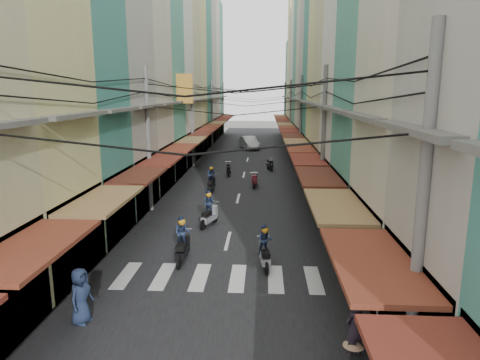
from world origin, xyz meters
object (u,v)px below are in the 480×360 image
(market_umbrella, at_px, (378,208))
(traffic_sign, at_px, (336,198))
(white_car, at_px, (249,149))
(bicycle, at_px, (392,244))

(market_umbrella, relative_size, traffic_sign, 0.70)
(white_car, relative_size, bicycle, 3.62)
(white_car, bearing_deg, market_umbrella, -95.58)
(white_car, xyz_separation_m, market_umbrella, (6.65, -33.07, 1.89))
(bicycle, xyz_separation_m, traffic_sign, (-2.72, -0.48, 2.24))
(traffic_sign, bearing_deg, market_umbrella, -11.56)
(market_umbrella, height_order, traffic_sign, traffic_sign)
(white_car, relative_size, market_umbrella, 2.46)
(traffic_sign, bearing_deg, white_car, 98.51)
(white_car, height_order, bicycle, white_car)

